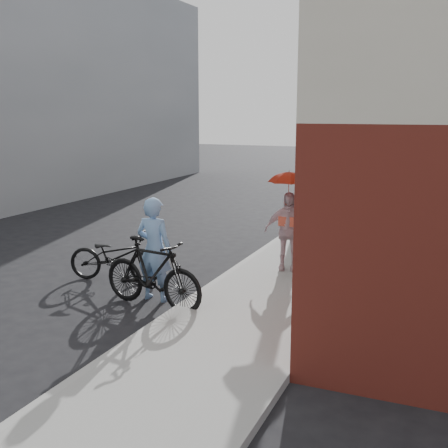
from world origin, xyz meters
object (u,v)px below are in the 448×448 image
Objects in this scene: utility_pole at (303,95)px; officer at (154,249)px; bike_right at (152,273)px; kimono_woman at (288,231)px; planter at (348,264)px; bike_left at (115,256)px.

officer is (-0.82, -6.04, -2.62)m from utility_pole.
kimono_woman reaches higher than bike_right.
utility_pole is at bearing 119.50° from planter.
kimono_woman is at bearing -70.34° from bike_left.
officer is at bearing -127.44° from bike_left.
utility_pole is 5.06m from planter.
officer reaches higher than bike_right.
planter is at bearing -31.95° from bike_right.
utility_pole is 3.67× the size of bike_right.
planter is at bearing 8.45° from kimono_woman.
planter is at bearing -72.44° from bike_left.
officer is 0.92× the size of bike_right.
bike_left is (-2.03, -5.42, -3.03)m from utility_pole.
utility_pole is 17.22× the size of planter.
officer is at bearing -135.40° from planter.
bike_right reaches higher than planter.
utility_pole is at bearing 88.43° from kimono_woman.
utility_pole is 6.64m from officer.
officer is at bearing -139.37° from kimono_woman.
officer is at bearing 32.67° from bike_right.
bike_right is 3.99m from planter.
bike_left is at bearing -110.54° from utility_pole.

